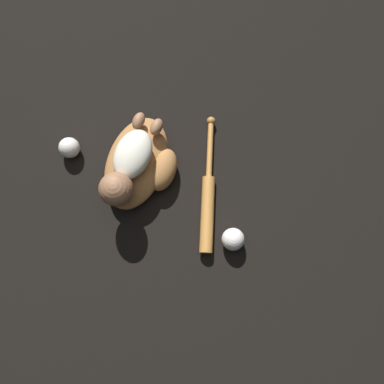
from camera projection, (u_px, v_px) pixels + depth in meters
name	position (u px, v px, depth m)	size (l,w,h in m)	color
ground_plane	(127.00, 159.00, 1.34)	(6.00, 6.00, 0.00)	black
baseball_glove	(141.00, 164.00, 1.29)	(0.37, 0.27, 0.09)	#A8703D
baby_figure	(127.00, 167.00, 1.20)	(0.34, 0.16, 0.11)	silver
baseball_bat	(208.00, 200.00, 1.28)	(0.49, 0.08, 0.04)	#C6843D
baseball	(233.00, 239.00, 1.23)	(0.08, 0.08, 0.08)	white
baseball_spare	(70.00, 147.00, 1.32)	(0.07, 0.07, 0.07)	white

